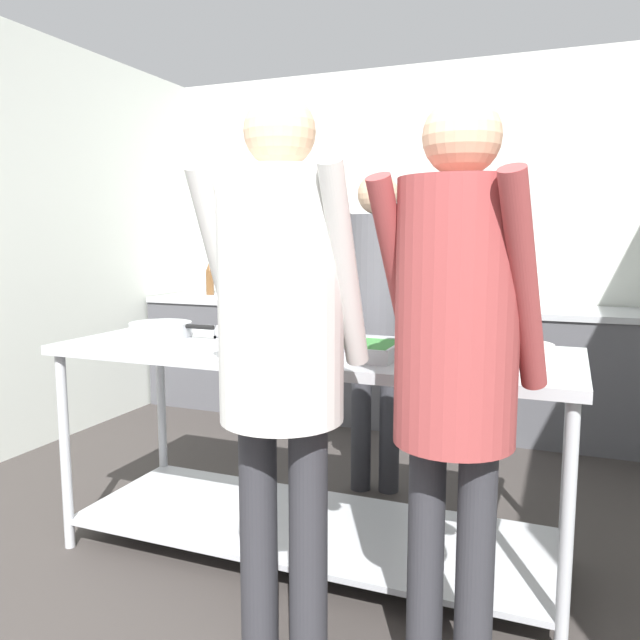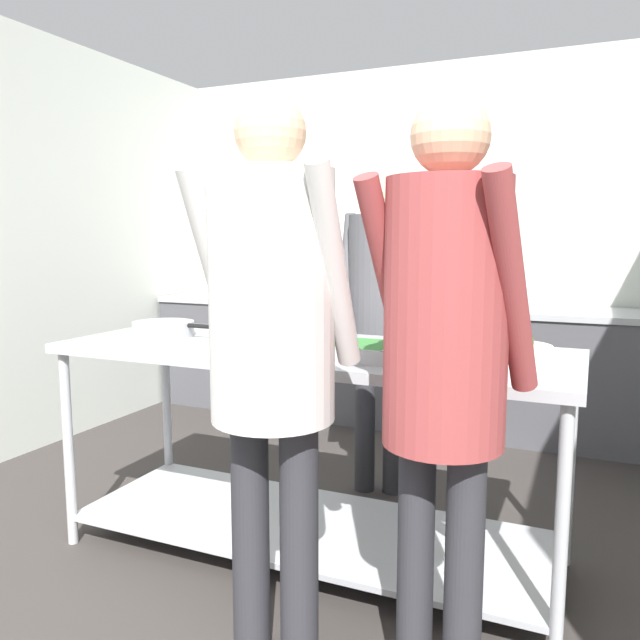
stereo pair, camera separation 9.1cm
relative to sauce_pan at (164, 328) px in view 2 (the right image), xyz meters
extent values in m
cube|color=silver|center=(0.60, 2.46, 0.38)|extent=(4.22, 0.06, 2.65)
cube|color=#4C4C51|center=(0.60, 2.09, -0.53)|extent=(4.06, 0.62, 0.85)
cube|color=#ADAFB5|center=(0.60, 2.09, -0.08)|extent=(4.06, 0.65, 0.04)
cube|color=black|center=(1.40, 2.09, -0.07)|extent=(0.48, 0.37, 0.02)
cube|color=#ADAFB5|center=(0.74, 0.01, -0.06)|extent=(2.13, 0.79, 0.04)
cube|color=#ADAFB5|center=(0.74, 0.01, -0.83)|extent=(2.05, 0.71, 0.02)
cylinder|color=#ADAFB5|center=(-0.28, -0.33, -0.51)|extent=(0.04, 0.04, 0.87)
cylinder|color=#ADAFB5|center=(1.75, -0.33, -0.51)|extent=(0.04, 0.04, 0.87)
cylinder|color=#ADAFB5|center=(-0.28, 0.36, -0.51)|extent=(0.04, 0.04, 0.87)
cylinder|color=#ADAFB5|center=(1.75, 0.36, -0.51)|extent=(0.04, 0.04, 0.87)
cylinder|color=#ADAFB5|center=(0.00, 0.00, 0.00)|extent=(0.28, 0.28, 0.07)
cylinder|color=#B7472D|center=(0.00, 0.00, 0.02)|extent=(0.25, 0.25, 0.01)
cylinder|color=black|center=(0.21, 0.00, 0.02)|extent=(0.14, 0.02, 0.02)
cube|color=#ADAFB5|center=(0.44, 0.19, -0.03)|extent=(0.40, 0.26, 0.01)
cube|color=#9E6B33|center=(0.44, 0.19, -0.01)|extent=(0.37, 0.24, 0.04)
cube|color=#ADAFB5|center=(0.44, 0.06, -0.01)|extent=(0.40, 0.01, 0.05)
cube|color=#ADAFB5|center=(0.44, 0.31, -0.01)|extent=(0.40, 0.01, 0.05)
cube|color=#ADAFB5|center=(0.25, 0.19, -0.01)|extent=(0.01, 0.26, 0.05)
cube|color=#ADAFB5|center=(0.64, 0.19, -0.01)|extent=(0.01, 0.26, 0.05)
cube|color=#ADAFB5|center=(0.91, -0.11, -0.03)|extent=(0.47, 0.30, 0.01)
cube|color=#387A38|center=(0.91, -0.11, -0.01)|extent=(0.44, 0.27, 0.04)
cube|color=#ADAFB5|center=(0.91, -0.26, -0.01)|extent=(0.47, 0.01, 0.05)
cube|color=#ADAFB5|center=(0.91, 0.03, -0.01)|extent=(0.47, 0.01, 0.05)
cube|color=#ADAFB5|center=(0.68, -0.11, -0.01)|extent=(0.01, 0.30, 0.05)
cube|color=#ADAFB5|center=(1.14, -0.11, -0.01)|extent=(0.01, 0.30, 0.05)
cylinder|color=white|center=(1.29, 0.05, -0.03)|extent=(0.23, 0.23, 0.01)
cylinder|color=white|center=(1.29, 0.05, -0.02)|extent=(0.23, 0.23, 0.01)
cylinder|color=white|center=(1.29, 0.05, -0.01)|extent=(0.22, 0.22, 0.01)
cylinder|color=white|center=(1.29, 0.05, 0.00)|extent=(0.22, 0.22, 0.01)
cylinder|color=white|center=(1.29, 0.05, 0.02)|extent=(0.22, 0.22, 0.01)
cylinder|color=white|center=(1.29, 0.05, 0.03)|extent=(0.22, 0.22, 0.01)
cylinder|color=silver|center=(1.56, 0.00, 0.00)|extent=(0.25, 0.25, 0.07)
sphere|color=#2D702D|center=(1.59, -0.01, 0.04)|extent=(0.06, 0.06, 0.06)
sphere|color=#2D702D|center=(1.57, 0.02, 0.04)|extent=(0.06, 0.06, 0.06)
sphere|color=#2D702D|center=(1.54, 0.02, 0.04)|extent=(0.06, 0.06, 0.06)
sphere|color=#2D702D|center=(1.53, -0.03, 0.04)|extent=(0.07, 0.07, 0.07)
sphere|color=#2D702D|center=(1.59, -0.03, 0.04)|extent=(0.06, 0.06, 0.06)
cylinder|color=#2D2D33|center=(0.84, -0.68, -0.54)|extent=(0.12, 0.12, 0.81)
cylinder|color=#2D2D33|center=(1.01, -0.67, -0.54)|extent=(0.12, 0.12, 0.81)
cylinder|color=silver|center=(0.73, -0.68, 0.33)|extent=(0.08, 0.33, 0.61)
cylinder|color=silver|center=(1.13, -0.67, 0.33)|extent=(0.08, 0.33, 0.61)
cylinder|color=silver|center=(0.93, -0.67, 0.24)|extent=(0.38, 0.38, 0.75)
sphere|color=tan|center=(0.93, -0.67, 0.72)|extent=(0.21, 0.21, 0.21)
cylinder|color=#2D2D33|center=(1.37, -0.62, -0.55)|extent=(0.11, 0.11, 0.79)
cylinder|color=#2D2D33|center=(1.52, -0.65, -0.55)|extent=(0.11, 0.11, 0.79)
cylinder|color=#993D3D|center=(1.27, -0.60, 0.29)|extent=(0.14, 0.33, 0.59)
cylinder|color=#993D3D|center=(1.62, -0.68, 0.29)|extent=(0.14, 0.33, 0.59)
cylinder|color=#993D3D|center=(1.44, -0.64, 0.21)|extent=(0.34, 0.34, 0.73)
sphere|color=tan|center=(1.44, -0.64, 0.68)|extent=(0.21, 0.21, 0.21)
cylinder|color=#2D2D33|center=(0.87, 0.79, -0.56)|extent=(0.11, 0.11, 0.77)
cylinder|color=#2D2D33|center=(0.72, 0.76, -0.56)|extent=(0.11, 0.11, 0.77)
cylinder|color=#4C4C51|center=(0.97, 0.81, 0.26)|extent=(0.13, 0.33, 0.58)
cylinder|color=#4C4C51|center=(0.62, 0.74, 0.26)|extent=(0.13, 0.33, 0.58)
cylinder|color=#4C4C51|center=(0.79, 0.78, 0.18)|extent=(0.34, 0.34, 0.71)
sphere|color=tan|center=(0.79, 0.78, 0.63)|extent=(0.21, 0.21, 0.21)
cylinder|color=brown|center=(-1.08, 2.16, 0.04)|extent=(0.07, 0.07, 0.20)
cone|color=brown|center=(-1.08, 2.16, 0.18)|extent=(0.06, 0.06, 0.08)
cylinder|color=black|center=(-1.08, 2.16, 0.23)|extent=(0.03, 0.03, 0.02)
camera|label=1|loc=(1.72, -2.35, 0.41)|focal=35.00mm
camera|label=2|loc=(1.80, -2.31, 0.41)|focal=35.00mm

